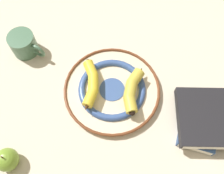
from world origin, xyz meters
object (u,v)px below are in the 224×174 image
Objects in this scene: book_stack at (201,120)px; banana_b at (132,89)px; banana_a at (91,84)px; apple at (7,160)px; coffee_mug at (24,44)px; decorative_bowl at (112,90)px.

banana_b is at bearing -104.69° from book_stack.
book_stack is (-0.23, -0.04, -0.02)m from banana_b.
banana_a is at bearing -86.72° from banana_b.
apple is (0.07, 0.33, -0.01)m from banana_a.
banana_b is at bearing -115.86° from apple.
book_stack is at bearing -109.97° from banana_a.
banana_a is 0.34m from apple.
coffee_mug is at bearing -105.51° from book_stack.
apple reaches higher than book_stack.
banana_a is at bearing -101.49° from apple.
banana_b is at bearing -99.81° from banana_a.
coffee_mug is (0.41, 0.06, -0.01)m from banana_b.
banana_a is at bearing -5.82° from coffee_mug.
banana_b is (-0.12, -0.06, 0.00)m from banana_a.
banana_b is (-0.06, -0.02, 0.04)m from decorative_bowl.
coffee_mug is at bearing 55.27° from banana_a.
coffee_mug reaches higher than book_stack.
banana_a is 2.00× the size of apple.
banana_b reaches higher than decorative_bowl.
book_stack is 1.76× the size of coffee_mug.
decorative_bowl is 2.36× the size of coffee_mug.
banana_b is 0.42m from coffee_mug.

